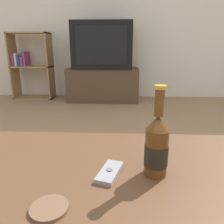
{
  "coord_description": "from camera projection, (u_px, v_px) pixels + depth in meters",
  "views": [
    {
      "loc": [
        0.07,
        -0.54,
        0.79
      ],
      "look_at": [
        0.03,
        0.33,
        0.53
      ],
      "focal_mm": 35.0,
      "sensor_mm": 36.0,
      "label": 1
    }
  ],
  "objects": [
    {
      "name": "bookshelf",
      "position": [
        30.0,
        65.0,
        3.35
      ],
      "size": [
        0.59,
        0.3,
        0.99
      ],
      "color": "#99754C",
      "rests_on": "ground_plane"
    },
    {
      "name": "cell_phone",
      "position": [
        110.0,
        172.0,
        0.64
      ],
      "size": [
        0.08,
        0.13,
        0.02
      ],
      "rotation": [
        0.0,
        0.0,
        -0.29
      ],
      "color": "gray",
      "rests_on": "coffee_table"
    },
    {
      "name": "tv_stand",
      "position": [
        103.0,
        84.0,
        3.29
      ],
      "size": [
        1.04,
        0.47,
        0.49
      ],
      "color": "#4C3828",
      "rests_on": "ground_plane"
    },
    {
      "name": "coffee_table",
      "position": [
        97.0,
        196.0,
        0.65
      ],
      "size": [
        1.25,
        0.68,
        0.43
      ],
      "color": "brown",
      "rests_on": "ground_plane"
    },
    {
      "name": "coaster",
      "position": [
        49.0,
        208.0,
        0.51
      ],
      "size": [
        0.09,
        0.09,
        0.01
      ],
      "color": "brown",
      "rests_on": "coffee_table"
    },
    {
      "name": "back_wall",
      "position": [
        118.0,
        11.0,
        3.27
      ],
      "size": [
        8.0,
        0.05,
        2.6
      ],
      "color": "silver",
      "rests_on": "ground_plane"
    },
    {
      "name": "television",
      "position": [
        103.0,
        45.0,
        3.12
      ],
      "size": [
        0.83,
        0.52,
        0.64
      ],
      "color": "black",
      "rests_on": "tv_stand"
    },
    {
      "name": "beer_bottle",
      "position": [
        157.0,
        146.0,
        0.62
      ],
      "size": [
        0.07,
        0.07,
        0.27
      ],
      "color": "#563314",
      "rests_on": "coffee_table"
    }
  ]
}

